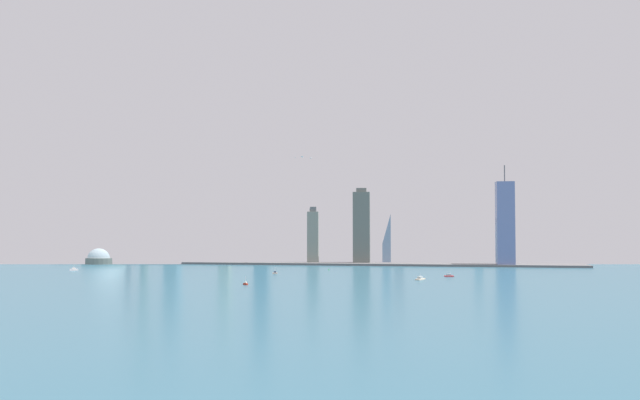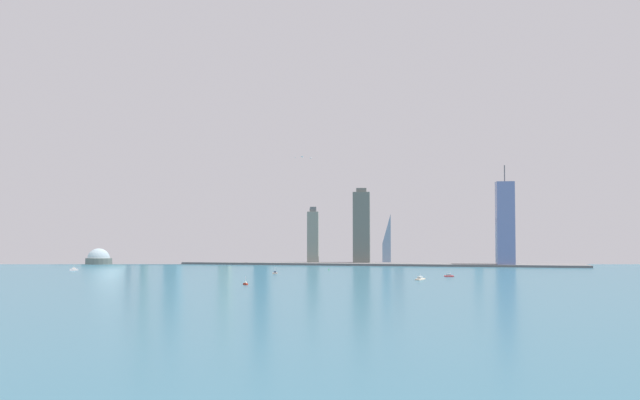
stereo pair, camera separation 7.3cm
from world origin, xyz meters
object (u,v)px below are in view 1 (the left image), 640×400
observation_tower (145,181)px  boat_2 (449,276)px  skyscraper_10 (362,227)px  boat_4 (275,273)px  skyscraper_0 (225,228)px  skyscraper_5 (387,234)px  boat_0 (420,278)px  skyscraper_2 (173,221)px  skyscraper_11 (399,232)px  skyscraper_4 (503,241)px  skyscraper_1 (478,242)px  skyscraper_6 (265,232)px  skyscraper_7 (313,237)px  skyscraper_9 (262,214)px  channel_buoy_0 (329,269)px  boat_1 (74,270)px  airplane (303,158)px  skyscraper_3 (505,224)px  boat_3 (246,284)px  skyscraper_8 (131,229)px  stadium_dome (105,258)px

observation_tower → boat_2: observation_tower is taller
skyscraper_10 → boat_4: skyscraper_10 is taller
skyscraper_0 → skyscraper_10: (232.33, -12.20, 0.82)m
skyscraper_5 → boat_0: size_ratio=5.27×
skyscraper_2 → skyscraper_11: bearing=5.9°
skyscraper_0 → boat_0: size_ratio=7.72×
skyscraper_4 → skyscraper_1: bearing=-165.1°
skyscraper_6 → skyscraper_7: skyscraper_6 is taller
boat_2 → skyscraper_7: bearing=-55.6°
skyscraper_9 → skyscraper_10: skyscraper_9 is taller
skyscraper_2 → channel_buoy_0: size_ratio=63.39×
boat_1 → airplane: 387.33m
skyscraper_3 → skyscraper_10: skyscraper_3 is taller
skyscraper_10 → boat_3: size_ratio=13.73×
skyscraper_6 → boat_0: size_ratio=6.45×
skyscraper_2 → boat_2: skyscraper_2 is taller
observation_tower → boat_3: 443.86m
skyscraper_8 → boat_4: size_ratio=11.74×
skyscraper_1 → boat_4: 396.54m
skyscraper_5 → skyscraper_7: 121.95m
skyscraper_10 → skyscraper_6: bearing=168.4°
skyscraper_2 → skyscraper_3: size_ratio=1.07×
observation_tower → boat_3: size_ratio=32.79×
skyscraper_0 → boat_4: 253.57m
skyscraper_6 → skyscraper_7: bearing=-22.2°
skyscraper_8 → skyscraper_2: bearing=-18.0°
observation_tower → stadium_dome: bearing=-170.4°
observation_tower → channel_buoy_0: bearing=-19.2°
skyscraper_5 → boat_4: size_ratio=10.39×
skyscraper_6 → boat_3: (63.13, -375.32, -51.09)m
boat_1 → skyscraper_4: bearing=-3.1°
stadium_dome → skyscraper_8: size_ratio=0.67×
skyscraper_3 → skyscraper_0: bearing=176.6°
skyscraper_0 → skyscraper_3: 457.78m
skyscraper_4 → boat_0: size_ratio=4.37×
skyscraper_10 → skyscraper_2: bearing=169.6°
observation_tower → skyscraper_2: observation_tower is taller
skyscraper_11 → skyscraper_0: bearing=-162.4°
skyscraper_0 → skyscraper_4: skyscraper_0 is taller
skyscraper_2 → skyscraper_8: 100.84m
skyscraper_4 → skyscraper_10: 248.11m
skyscraper_7 → skyscraper_11: (138.85, 106.76, 7.14)m
skyscraper_11 → boat_2: size_ratio=8.47×
airplane → skyscraper_9: bearing=172.8°
skyscraper_9 → boat_2: bearing=-35.2°
skyscraper_3 → boat_1: (-621.09, -165.86, -64.56)m
skyscraper_4 → channel_buoy_0: bearing=-143.9°
skyscraper_10 → boat_1: (-396.51, -181.02, -58.65)m
channel_buoy_0 → boat_2: bearing=-27.3°
skyscraper_9 → skyscraper_0: bearing=166.6°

